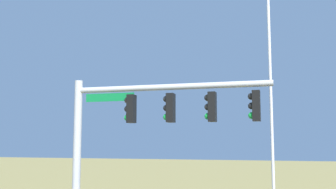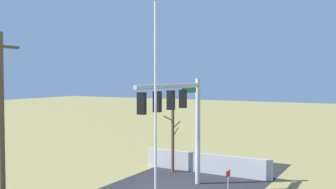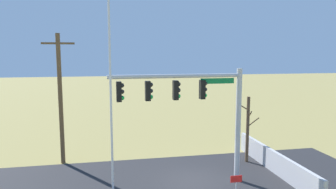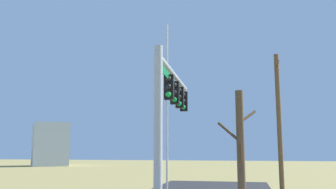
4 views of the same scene
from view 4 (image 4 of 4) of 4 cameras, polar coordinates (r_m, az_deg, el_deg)
signal_mast at (r=14.03m, az=0.36°, el=-1.48°), size 6.86×0.50×6.03m
flagpole at (r=18.43m, az=-0.15°, el=-2.54°), size 0.10×0.10×9.19m
utility_pole at (r=21.02m, az=17.01°, el=-4.12°), size 1.90×0.26×7.99m
bare_tree at (r=9.55m, az=11.39°, el=-11.43°), size 1.27×1.02×4.15m
distant_building at (r=65.60m, az=-17.98°, el=-7.44°), size 8.54×8.31×7.17m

